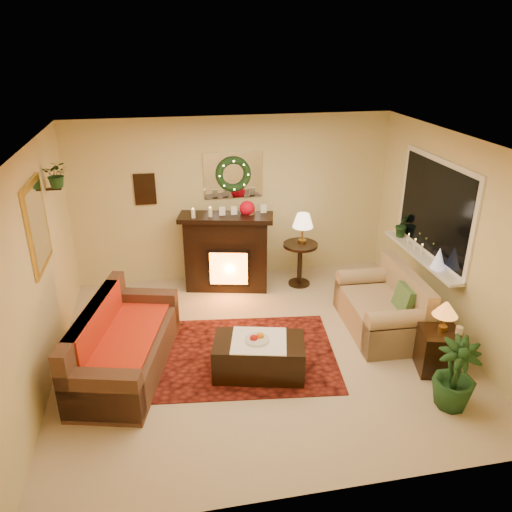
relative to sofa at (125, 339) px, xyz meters
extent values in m
plane|color=beige|center=(1.65, 0.11, -0.43)|extent=(5.00, 5.00, 0.00)
plane|color=white|center=(1.65, 0.11, 2.17)|extent=(5.00, 5.00, 0.00)
plane|color=#EFD88C|center=(1.65, 2.36, 0.87)|extent=(5.00, 5.00, 0.00)
plane|color=#EFD88C|center=(1.65, -2.14, 0.87)|extent=(5.00, 5.00, 0.00)
plane|color=#EFD88C|center=(-0.85, 0.11, 0.87)|extent=(4.50, 4.50, 0.00)
plane|color=#EFD88C|center=(4.15, 0.11, 0.87)|extent=(4.50, 4.50, 0.00)
cube|color=#4E1712|center=(1.39, 0.03, -0.42)|extent=(2.48, 1.98, 0.01)
cube|color=brown|center=(0.00, 0.00, 0.00)|extent=(1.30, 2.09, 0.83)
cube|color=red|center=(-0.06, 0.12, 0.02)|extent=(0.88, 1.43, 0.02)
cube|color=black|center=(1.45, 1.88, 0.12)|extent=(1.31, 0.67, 1.15)
sphere|color=red|center=(1.78, 1.88, 0.87)|extent=(0.23, 0.23, 0.23)
cylinder|color=white|center=(0.97, 1.85, 0.83)|extent=(0.06, 0.06, 0.18)
cylinder|color=white|center=(1.22, 1.85, 0.83)|extent=(0.06, 0.06, 0.19)
cube|color=white|center=(1.65, 2.34, 1.27)|extent=(0.92, 0.02, 0.72)
torus|color=#194719|center=(1.65, 2.30, 1.29)|extent=(0.55, 0.11, 0.55)
cube|color=#381E11|center=(0.30, 2.34, 1.12)|extent=(0.32, 0.03, 0.48)
cube|color=gold|center=(-0.83, 0.41, 1.32)|extent=(0.03, 0.84, 1.00)
imported|color=#194719|center=(-0.69, 1.16, 1.54)|extent=(0.33, 0.28, 0.36)
cube|color=#7E6652|center=(3.31, 0.29, -0.01)|extent=(0.90, 1.49, 0.84)
cube|color=white|center=(4.13, 0.66, 1.12)|extent=(0.03, 1.86, 1.36)
cube|color=black|center=(4.12, 0.66, 1.12)|extent=(0.02, 1.70, 1.22)
cube|color=white|center=(4.03, 0.66, 0.44)|extent=(0.22, 1.86, 0.04)
cone|color=silver|center=(4.01, 0.20, 0.61)|extent=(0.19, 0.19, 0.28)
imported|color=#185A15|center=(4.05, 1.33, 0.65)|extent=(0.27, 0.22, 0.50)
cylinder|color=black|center=(2.61, 1.79, -0.11)|extent=(0.72, 0.72, 0.70)
cone|color=#FFDBB0|center=(2.64, 1.82, 0.45)|extent=(0.32, 0.32, 0.49)
cube|color=#392716|center=(3.61, -0.71, -0.16)|extent=(0.52, 0.52, 0.53)
cone|color=orange|center=(3.64, -0.68, 0.31)|extent=(0.29, 0.29, 0.42)
cube|color=black|center=(1.52, -0.36, -0.22)|extent=(1.16, 0.81, 0.44)
cylinder|color=silver|center=(1.50, -0.37, 0.02)|extent=(0.28, 0.28, 0.06)
imported|color=#19371A|center=(3.45, -1.32, 0.02)|extent=(1.70, 1.70, 2.43)
camera|label=1|loc=(0.57, -5.14, 3.25)|focal=35.00mm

